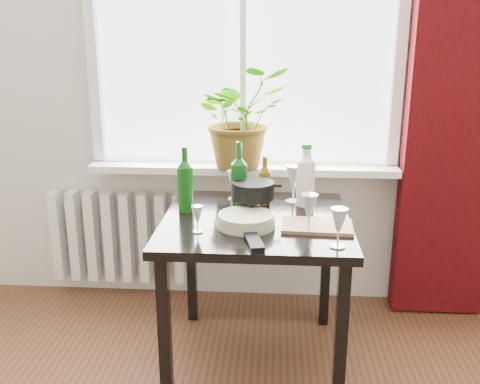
# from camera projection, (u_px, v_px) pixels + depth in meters

# --- Properties ---
(window) EXTENTS (1.72, 0.08, 1.62)m
(window) POSITION_uv_depth(u_px,v_px,m) (244.00, 24.00, 2.85)
(window) COLOR white
(window) RESTS_ON ground
(windowsill) EXTENTS (1.72, 0.20, 0.04)m
(windowsill) POSITION_uv_depth(u_px,v_px,m) (243.00, 168.00, 3.01)
(windowsill) COLOR white
(windowsill) RESTS_ON ground
(curtain) EXTENTS (0.50, 0.12, 2.56)m
(curtain) POSITION_uv_depth(u_px,v_px,m) (458.00, 85.00, 2.77)
(curtain) COLOR #330407
(curtain) RESTS_ON ground
(radiator) EXTENTS (0.80, 0.10, 0.55)m
(radiator) POSITION_uv_depth(u_px,v_px,m) (119.00, 237.00, 3.21)
(radiator) COLOR white
(radiator) RESTS_ON ground
(table) EXTENTS (0.85, 0.85, 0.74)m
(table) POSITION_uv_depth(u_px,v_px,m) (256.00, 237.00, 2.48)
(table) COLOR black
(table) RESTS_ON ground
(potted_plant) EXTENTS (0.63, 0.61, 0.55)m
(potted_plant) POSITION_uv_depth(u_px,v_px,m) (241.00, 118.00, 2.87)
(potted_plant) COLOR #29681B
(potted_plant) RESTS_ON windowsill
(wine_bottle_left) EXTENTS (0.09, 0.09, 0.32)m
(wine_bottle_left) POSITION_uv_depth(u_px,v_px,m) (185.00, 179.00, 2.50)
(wine_bottle_left) COLOR #0E480D
(wine_bottle_left) RESTS_ON table
(wine_bottle_right) EXTENTS (0.08, 0.08, 0.33)m
(wine_bottle_right) POSITION_uv_depth(u_px,v_px,m) (239.00, 176.00, 2.53)
(wine_bottle_right) COLOR #0D4815
(wine_bottle_right) RESTS_ON table
(bottle_amber) EXTENTS (0.07, 0.07, 0.24)m
(bottle_amber) POSITION_uv_depth(u_px,v_px,m) (265.00, 181.00, 2.61)
(bottle_amber) COLOR #66470B
(bottle_amber) RESTS_ON table
(cleaning_bottle) EXTENTS (0.10, 0.10, 0.31)m
(cleaning_bottle) POSITION_uv_depth(u_px,v_px,m) (306.00, 174.00, 2.59)
(cleaning_bottle) COLOR white
(cleaning_bottle) RESTS_ON table
(wineglass_front_right) EXTENTS (0.08, 0.08, 0.17)m
(wineglass_front_right) POSITION_uv_depth(u_px,v_px,m) (309.00, 213.00, 2.25)
(wineglass_front_right) COLOR #B6BAC4
(wineglass_front_right) RESTS_ON table
(wineglass_far_right) EXTENTS (0.09, 0.09, 0.17)m
(wineglass_far_right) POSITION_uv_depth(u_px,v_px,m) (339.00, 227.00, 2.09)
(wineglass_far_right) COLOR silver
(wineglass_far_right) RESTS_ON table
(wineglass_back_center) EXTENTS (0.10, 0.10, 0.19)m
(wineglass_back_center) POSITION_uv_depth(u_px,v_px,m) (293.00, 183.00, 2.66)
(wineglass_back_center) COLOR silver
(wineglass_back_center) RESTS_ON table
(wineglass_back_left) EXTENTS (0.09, 0.09, 0.15)m
(wineglass_back_left) POSITION_uv_depth(u_px,v_px,m) (234.00, 185.00, 2.70)
(wineglass_back_left) COLOR white
(wineglass_back_left) RESTS_ON table
(wineglass_front_left) EXTENTS (0.06, 0.06, 0.12)m
(wineglass_front_left) POSITION_uv_depth(u_px,v_px,m) (197.00, 219.00, 2.26)
(wineglass_front_left) COLOR silver
(wineglass_front_left) RESTS_ON table
(plate_stack) EXTENTS (0.29, 0.29, 0.06)m
(plate_stack) POSITION_uv_depth(u_px,v_px,m) (246.00, 220.00, 2.34)
(plate_stack) COLOR beige
(plate_stack) RESTS_ON table
(fondue_pot) EXTENTS (0.26, 0.24, 0.15)m
(fondue_pot) POSITION_uv_depth(u_px,v_px,m) (253.00, 198.00, 2.49)
(fondue_pot) COLOR black
(fondue_pot) RESTS_ON table
(tv_remote) EXTENTS (0.10, 0.20, 0.02)m
(tv_remote) POSITION_uv_depth(u_px,v_px,m) (254.00, 241.00, 2.15)
(tv_remote) COLOR black
(tv_remote) RESTS_ON table
(cutting_board) EXTENTS (0.32, 0.21, 0.02)m
(cutting_board) POSITION_uv_depth(u_px,v_px,m) (317.00, 226.00, 2.32)
(cutting_board) COLOR #8F6440
(cutting_board) RESTS_ON table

